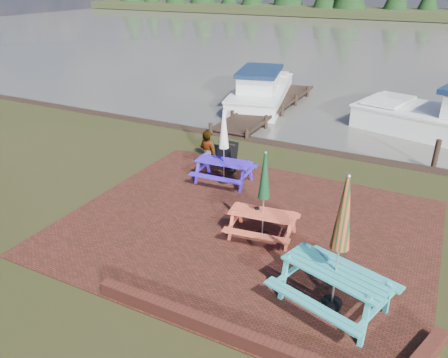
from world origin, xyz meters
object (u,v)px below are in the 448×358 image
at_px(chalkboard, 227,157).
at_px(jetty, 268,107).
at_px(person, 207,131).
at_px(boat_jetty, 261,92).
at_px(picnic_table_teal, 337,265).
at_px(picnic_table_blue, 224,158).
at_px(picnic_table_red, 263,209).

bearing_deg(chalkboard, jetty, 105.53).
bearing_deg(person, boat_jetty, -68.77).
height_order(boat_jetty, person, person).
height_order(picnic_table_teal, chalkboard, picnic_table_teal).
xyz_separation_m(picnic_table_blue, chalkboard, (-0.30, 0.77, -0.32)).
height_order(picnic_table_blue, boat_jetty, picnic_table_blue).
relative_size(picnic_table_red, picnic_table_blue, 0.95).
distance_m(picnic_table_red, person, 5.42).
xyz_separation_m(picnic_table_red, jetty, (-4.03, 10.51, -0.66)).
bearing_deg(picnic_table_teal, jetty, 134.54).
distance_m(boat_jetty, person, 8.10).
bearing_deg(jetty, person, -87.12).
relative_size(chalkboard, boat_jetty, 0.13).
height_order(picnic_table_teal, picnic_table_red, picnic_table_teal).
distance_m(chalkboard, jetty, 7.58).
relative_size(picnic_table_blue, person, 1.24).
bearing_deg(picnic_table_teal, chalkboard, 152.11).
bearing_deg(boat_jetty, picnic_table_teal, -75.13).
bearing_deg(person, chalkboard, 155.46).
relative_size(picnic_table_teal, chalkboard, 2.84).
xyz_separation_m(picnic_table_teal, boat_jetty, (-7.15, 13.62, -0.56)).
distance_m(picnic_table_red, chalkboard, 4.00).
relative_size(picnic_table_red, person, 1.17).
bearing_deg(chalkboard, person, 147.56).
xyz_separation_m(chalkboard, jetty, (-1.50, 7.42, -0.39)).
bearing_deg(chalkboard, picnic_table_red, -46.62).
bearing_deg(picnic_table_red, picnic_table_teal, -44.98).
relative_size(jetty, person, 4.81).
distance_m(picnic_table_teal, chalkboard, 6.69).
bearing_deg(picnic_table_red, jetty, 103.99).
bearing_deg(picnic_table_blue, picnic_table_teal, -45.47).
bearing_deg(picnic_table_teal, picnic_table_blue, 155.32).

